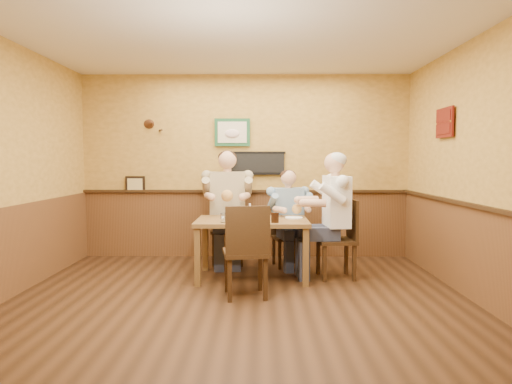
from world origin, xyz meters
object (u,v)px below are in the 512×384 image
(dining_table, at_px, (252,227))
(pepper_shaker, at_px, (245,216))
(chair_right_end, at_px, (336,239))
(cola_tumbler, at_px, (275,217))
(chair_back_left, at_px, (228,229))
(chair_back_right, at_px, (288,236))
(water_glass_mid, at_px, (251,218))
(salt_shaker, at_px, (247,216))
(diner_tan_shirt, at_px, (228,213))
(water_glass_left, at_px, (224,218))
(chair_near_side, at_px, (245,250))
(diner_white_elder, at_px, (336,222))
(hot_sauce_bottle, at_px, (250,212))
(diner_blue_polo, at_px, (288,223))

(dining_table, xyz_separation_m, pepper_shaker, (-0.09, -0.00, 0.13))
(chair_right_end, distance_m, cola_tumbler, 0.91)
(chair_back_left, distance_m, chair_back_right, 0.87)
(water_glass_mid, distance_m, salt_shaker, 0.33)
(diner_tan_shirt, xyz_separation_m, water_glass_left, (0.03, -1.07, 0.08))
(chair_back_left, relative_size, salt_shaker, 11.43)
(water_glass_mid, relative_size, pepper_shaker, 1.44)
(dining_table, distance_m, chair_near_side, 0.79)
(salt_shaker, bearing_deg, water_glass_mid, -80.21)
(chair_back_left, bearing_deg, diner_tan_shirt, 0.00)
(water_glass_mid, xyz_separation_m, salt_shaker, (-0.06, 0.33, -0.02))
(chair_back_left, distance_m, diner_tan_shirt, 0.22)
(chair_right_end, xyz_separation_m, salt_shaker, (-1.13, -0.03, 0.29))
(chair_back_right, distance_m, water_glass_mid, 1.18)
(chair_right_end, height_order, water_glass_mid, chair_right_end)
(diner_white_elder, bearing_deg, water_glass_left, -82.19)
(hot_sauce_bottle, bearing_deg, chair_near_side, -92.60)
(chair_back_right, relative_size, diner_white_elder, 0.60)
(chair_back_left, distance_m, chair_right_end, 1.62)
(chair_back_left, relative_size, chair_near_side, 1.01)
(chair_right_end, relative_size, water_glass_left, 8.66)
(chair_near_side, height_order, cola_tumbler, chair_near_side)
(chair_near_side, height_order, pepper_shaker, chair_near_side)
(diner_blue_polo, bearing_deg, diner_white_elder, -60.78)
(chair_near_side, distance_m, water_glass_mid, 0.54)
(chair_back_right, height_order, diner_tan_shirt, diner_tan_shirt)
(chair_near_side, bearing_deg, hot_sauce_bottle, -101.10)
(chair_right_end, height_order, chair_near_side, chair_near_side)
(diner_tan_shirt, distance_m, diner_white_elder, 1.62)
(chair_near_side, xyz_separation_m, pepper_shaker, (-0.03, 0.77, 0.28))
(pepper_shaker, bearing_deg, cola_tumbler, -37.87)
(diner_tan_shirt, relative_size, salt_shaker, 16.33)
(dining_table, distance_m, salt_shaker, 0.15)
(cola_tumbler, bearing_deg, dining_table, 133.62)
(chair_back_right, bearing_deg, chair_back_left, 157.81)
(chair_back_left, xyz_separation_m, pepper_shaker, (0.27, -0.80, 0.28))
(diner_white_elder, height_order, pepper_shaker, diner_white_elder)
(chair_right_end, bearing_deg, pepper_shaker, -93.02)
(chair_near_side, bearing_deg, chair_back_right, -119.49)
(diner_white_elder, bearing_deg, chair_back_left, -122.75)
(dining_table, height_order, chair_near_side, chair_near_side)
(hot_sauce_bottle, relative_size, pepper_shaker, 2.18)
(diner_tan_shirt, xyz_separation_m, pepper_shaker, (0.27, -0.80, 0.06))
(dining_table, xyz_separation_m, water_glass_mid, (-0.01, -0.33, 0.15))
(water_glass_left, relative_size, water_glass_mid, 0.95)
(dining_table, distance_m, hot_sauce_bottle, 0.19)
(chair_near_side, relative_size, pepper_shaker, 12.01)
(dining_table, height_order, diner_tan_shirt, diner_tan_shirt)
(chair_back_left, distance_m, salt_shaker, 0.90)
(diner_blue_polo, height_order, pepper_shaker, diner_blue_polo)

